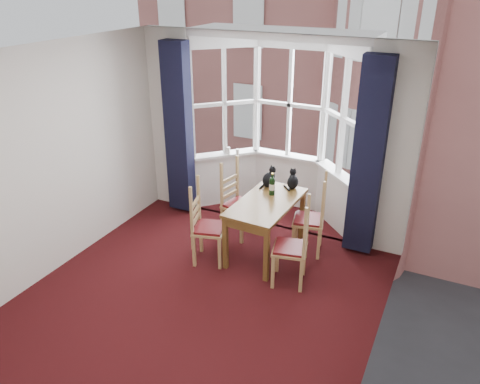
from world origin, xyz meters
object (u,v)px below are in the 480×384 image
Objects in this scene: dining_table at (266,209)px; cat_left at (269,179)px; chair_right_far at (315,221)px; candle_tall at (228,151)px; chair_right_near at (297,250)px; chair_left_far at (235,204)px; candle_short at (238,152)px; cat_right at (293,181)px; wine_bottle at (272,185)px; chair_left_near at (203,228)px.

dining_table is 4.24× the size of cat_left.
cat_left is at bearing 169.00° from chair_right_far.
candle_tall is at bearing 135.24° from dining_table.
chair_right_near is (0.61, -0.47, -0.20)m from dining_table.
chair_right_far is (1.21, 0.01, 0.00)m from chair_left_far.
chair_right_far is 0.87m from cat_left.
candle_short is (-1.58, 0.86, 0.45)m from chair_right_far.
chair_right_far is 3.18× the size of cat_right.
chair_right_near is 0.78m from chair_right_far.
cat_left is 0.98× the size of wine_bottle.
dining_table is 11.31× the size of candle_tall.
chair_left_near is 1.00× the size of chair_right_far.
dining_table is at bearing -152.25° from chair_right_far.
candle_short reaches higher than chair_left_near.
chair_left_near is at bearing -177.82° from chair_right_near.
cat_left is (0.46, 0.15, 0.43)m from chair_left_far.
chair_left_far is at bearing -179.58° from chair_right_far.
wine_bottle is (-0.02, 0.22, 0.25)m from dining_table.
cat_right reaches higher than candle_tall.
dining_table is at bearing 37.75° from chair_left_near.
cat_right is (0.32, 0.09, -0.01)m from cat_left.
cat_left reaches higher than cat_right.
wine_bottle is 1.46m from candle_tall.
chair_left_near is 1.00× the size of chair_right_near.
wine_bottle is 2.71× the size of candle_tall.
candle_tall is at bearing 137.51° from chair_right_near.
candle_short is (-1.00, 1.17, 0.25)m from dining_table.
dining_table is at bearing -106.77° from cat_right.
wine_bottle is at bearing 48.39° from chair_left_near.
chair_right_far is 0.64m from cat_right.
chair_right_far is at bearing -25.56° from candle_tall.
candle_short reaches higher than chair_right_near.
chair_left_near and chair_right_near have the same top height.
dining_table is at bearing -49.50° from candle_short.
chair_right_near is at bearing -32.15° from chair_left_far.
wine_bottle is (0.14, -0.23, 0.02)m from cat_left.
chair_left_near is 2.95× the size of wine_bottle.
cat_left is at bearing -40.41° from candle_short.
chair_left_near is 1.09m from wine_bottle.
wine_bottle is 1.37m from candle_short.
cat_right is (0.84, 1.06, 0.42)m from chair_left_near.
chair_right_near is 3.00× the size of cat_left.
candle_tall is at bearing 105.91° from chair_left_near.
cat_left is 1.10m from candle_short.
chair_left_near is 1.79m from candle_tall.
chair_right_near is at bearing -66.11° from cat_right.
chair_right_far is 1.98m from candle_tall.
cat_right is at bearing 51.75° from chair_left_near.
candle_tall is 0.15m from candle_short.
cat_left reaches higher than chair_right_near.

